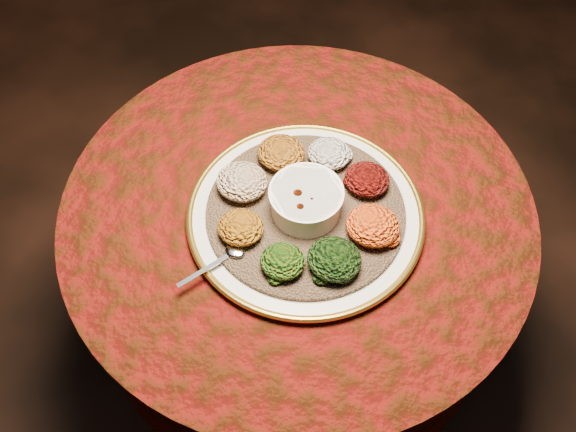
% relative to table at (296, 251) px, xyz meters
% --- Properties ---
extents(table, '(0.96, 0.96, 0.73)m').
position_rel_table_xyz_m(table, '(0.00, 0.00, 0.00)').
color(table, black).
rests_on(table, ground).
extents(platter, '(0.49, 0.49, 0.02)m').
position_rel_table_xyz_m(platter, '(0.03, -0.03, 0.19)').
color(platter, beige).
rests_on(platter, table).
extents(injera, '(0.40, 0.40, 0.01)m').
position_rel_table_xyz_m(injera, '(0.03, -0.03, 0.20)').
color(injera, brown).
rests_on(injera, platter).
extents(stew_bowl, '(0.14, 0.14, 0.06)m').
position_rel_table_xyz_m(stew_bowl, '(0.03, -0.03, 0.24)').
color(stew_bowl, white).
rests_on(stew_bowl, injera).
extents(spoon, '(0.09, 0.12, 0.01)m').
position_rel_table_xyz_m(spoon, '(-0.07, -0.17, 0.21)').
color(spoon, silver).
rests_on(spoon, injera).
extents(portion_ayib, '(0.09, 0.08, 0.04)m').
position_rel_table_xyz_m(portion_ayib, '(0.03, 0.11, 0.23)').
color(portion_ayib, beige).
rests_on(portion_ayib, injera).
extents(portion_kitfo, '(0.09, 0.09, 0.04)m').
position_rel_table_xyz_m(portion_kitfo, '(0.12, 0.07, 0.23)').
color(portion_kitfo, black).
rests_on(portion_kitfo, injera).
extents(portion_tikil, '(0.10, 0.10, 0.05)m').
position_rel_table_xyz_m(portion_tikil, '(0.16, -0.03, 0.23)').
color(portion_tikil, '#AE7A0E').
rests_on(portion_tikil, injera).
extents(portion_gomen, '(0.10, 0.09, 0.05)m').
position_rel_table_xyz_m(portion_gomen, '(0.12, -0.13, 0.23)').
color(portion_gomen, black).
rests_on(portion_gomen, injera).
extents(portion_mixveg, '(0.08, 0.08, 0.04)m').
position_rel_table_xyz_m(portion_mixveg, '(0.03, -0.16, 0.23)').
color(portion_mixveg, '#9E350A').
rests_on(portion_mixveg, injera).
extents(portion_kik, '(0.09, 0.08, 0.04)m').
position_rel_table_xyz_m(portion_kik, '(-0.07, -0.12, 0.23)').
color(portion_kik, '#9E600E').
rests_on(portion_kik, injera).
extents(portion_timatim, '(0.10, 0.10, 0.05)m').
position_rel_table_xyz_m(portion_timatim, '(-0.11, -0.02, 0.23)').
color(portion_timatim, maroon).
rests_on(portion_timatim, injera).
extents(portion_shiro, '(0.10, 0.09, 0.05)m').
position_rel_table_xyz_m(portion_shiro, '(-0.06, 0.08, 0.23)').
color(portion_shiro, '#9C5412').
rests_on(portion_shiro, injera).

